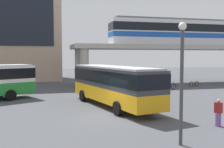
{
  "coord_description": "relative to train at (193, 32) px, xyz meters",
  "views": [
    {
      "loc": [
        -4.27,
        -17.1,
        4.03
      ],
      "look_at": [
        2.55,
        9.42,
        2.2
      ],
      "focal_mm": 43.08,
      "sensor_mm": 36.0,
      "label": 1
    }
  ],
  "objects": [
    {
      "name": "elevated_platform",
      "position": [
        -1.84,
        0.0,
        -2.69
      ],
      "size": [
        32.27,
        7.04,
        5.58
      ],
      "color": "#ADA89E",
      "rests_on": "ground_plane"
    },
    {
      "name": "train",
      "position": [
        0.0,
        0.0,
        0.0
      ],
      "size": [
        25.44,
        2.96,
        3.84
      ],
      "color": "silver",
      "rests_on": "elevated_platform"
    },
    {
      "name": "pedestrian_walking_across",
      "position": [
        -12.08,
        -22.82,
        -6.81
      ],
      "size": [
        0.38,
        0.47,
        1.59
      ],
      "color": "#724C8C",
      "rests_on": "ground_plane"
    },
    {
      "name": "bicycle_orange",
      "position": [
        -2.55,
        -4.71,
        -7.19
      ],
      "size": [
        1.72,
        0.63,
        1.04
      ],
      "color": "black",
      "rests_on": "ground_plane"
    },
    {
      "name": "bicycle_red",
      "position": [
        -12.02,
        -7.23,
        -7.19
      ],
      "size": [
        1.79,
        0.21,
        1.04
      ],
      "color": "black",
      "rests_on": "ground_plane"
    },
    {
      "name": "ground_plane",
      "position": [
        -17.5,
        -8.93,
        -7.55
      ],
      "size": [
        120.0,
        120.0,
        0.0
      ],
      "primitive_type": "plane",
      "color": "#47494F"
    },
    {
      "name": "lamp_post",
      "position": [
        -15.79,
        -25.24,
        -4.24
      ],
      "size": [
        0.36,
        0.36,
        5.52
      ],
      "color": "#3F3F44",
      "rests_on": "ground_plane"
    },
    {
      "name": "bus_main",
      "position": [
        -16.41,
        -15.51,
        -5.56
      ],
      "size": [
        4.9,
        11.33,
        3.22
      ],
      "color": "orange",
      "rests_on": "ground_plane"
    },
    {
      "name": "bicycle_blue",
      "position": [
        -6.96,
        -6.62,
        -7.19
      ],
      "size": [
        1.74,
        0.53,
        1.04
      ],
      "color": "black",
      "rests_on": "ground_plane"
    }
  ]
}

